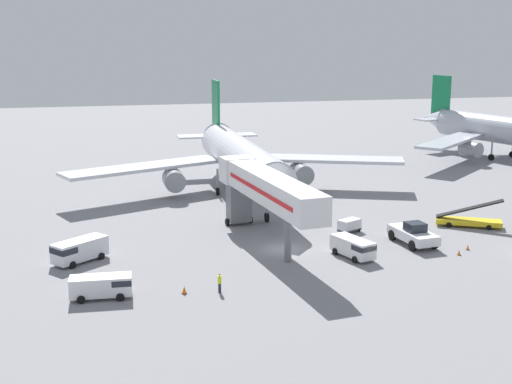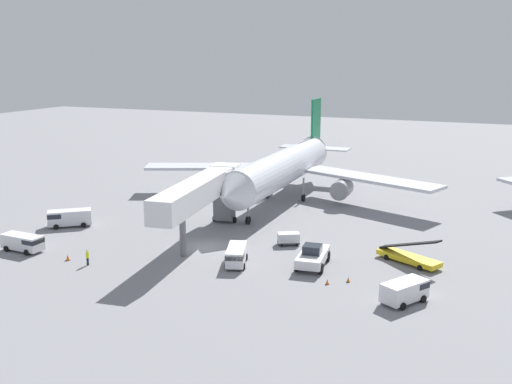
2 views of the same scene
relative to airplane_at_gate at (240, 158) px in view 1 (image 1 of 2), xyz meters
name	(u,v)px [view 1 (image 1 of 2)]	position (x,y,z in m)	size (l,w,h in m)	color
ground_plane	(285,249)	(-0.44, -24.88, -5.14)	(300.00, 300.00, 0.00)	gray
airplane_at_gate	(240,158)	(0.00, 0.00, 0.00)	(47.55, 42.88, 14.43)	silver
jet_bridge	(264,188)	(-2.01, -22.30, 0.76)	(6.17, 22.76, 7.72)	silver
pushback_tug	(413,234)	(13.04, -26.19, -4.02)	(3.47, 6.48, 2.41)	white
belt_loader_truck	(469,220)	(22.19, -21.23, -4.36)	(7.29, 5.09, 3.36)	yellow
service_van_far_center	(103,285)	(-18.63, -34.39, -4.04)	(5.13, 2.31, 1.90)	white
service_van_rear_left	(354,247)	(5.43, -28.94, -4.04)	(3.38, 5.24, 1.90)	white
service_van_near_left	(78,250)	(-20.76, -24.34, -3.90)	(5.53, 5.00, 2.16)	silver
baggage_cart_near_right	(349,225)	(8.19, -20.37, -4.33)	(2.88, 2.40, 1.45)	#38383D
ground_crew_worker_foreground	(220,282)	(-8.98, -35.29, -4.24)	(0.46, 0.46, 1.70)	#1E2333
safety_cone_alpha	(468,247)	(17.65, -29.15, -4.87)	(0.35, 0.35, 0.54)	black
safety_cone_bravo	(459,252)	(15.93, -30.52, -4.87)	(0.36, 0.36, 0.55)	black
safety_cone_charlie	(184,290)	(-11.94, -34.92, -4.80)	(0.45, 0.45, 0.68)	black
airplane_background	(506,131)	(50.33, 16.55, -0.15)	(41.19, 39.01, 13.69)	#B7BCC6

